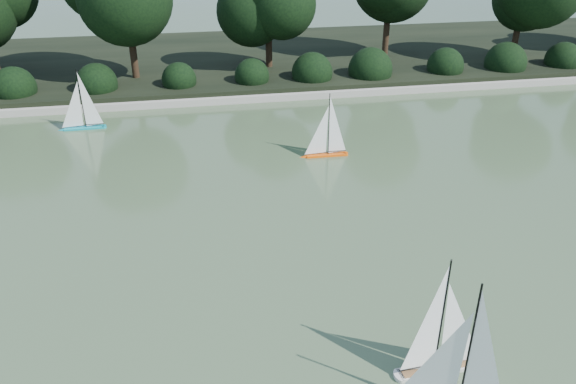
{
  "coord_description": "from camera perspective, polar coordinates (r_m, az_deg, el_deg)",
  "views": [
    {
      "loc": [
        -1.57,
        -5.69,
        4.88
      ],
      "look_at": [
        -0.11,
        2.2,
        0.7
      ],
      "focal_mm": 35.0,
      "sensor_mm": 36.0,
      "label": 1
    }
  ],
  "objects": [
    {
      "name": "sailboat_white_b",
      "position": [
        6.97,
        15.89,
        -15.4
      ],
      "size": [
        1.22,
        0.26,
        1.66
      ],
      "color": "beige",
      "rests_on": "ground"
    },
    {
      "name": "sailboat_teal",
      "position": [
        14.38,
        -20.45,
        6.93
      ],
      "size": [
        1.14,
        0.2,
        1.56
      ],
      "color": "teal",
      "rests_on": "ground"
    },
    {
      "name": "ground",
      "position": [
        7.66,
        3.89,
        -12.15
      ],
      "size": [
        80.0,
        80.0,
        0.0
      ],
      "primitive_type": "plane",
      "color": "#314529",
      "rests_on": "ground"
    },
    {
      "name": "pond_coping",
      "position": [
        15.53,
        -4.24,
        9.47
      ],
      "size": [
        40.0,
        0.35,
        0.18
      ],
      "primitive_type": "cube",
      "color": "gray",
      "rests_on": "ground"
    },
    {
      "name": "sailboat_orange",
      "position": [
        12.02,
        3.55,
        4.68
      ],
      "size": [
        1.07,
        0.2,
        1.46
      ],
      "color": "#F35409",
      "rests_on": "ground"
    },
    {
      "name": "shrub_hedge",
      "position": [
        16.29,
        -4.66,
        11.63
      ],
      "size": [
        29.1,
        1.1,
        1.1
      ],
      "color": "black",
      "rests_on": "ground"
    },
    {
      "name": "far_bank",
      "position": [
        19.35,
        -5.67,
        13.22
      ],
      "size": [
        40.0,
        8.0,
        0.3
      ],
      "primitive_type": "cube",
      "color": "black",
      "rests_on": "ground"
    }
  ]
}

